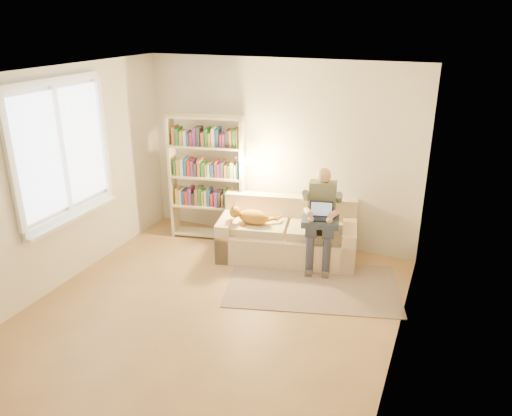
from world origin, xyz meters
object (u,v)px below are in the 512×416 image
at_px(person, 321,212).
at_px(laptop, 317,214).
at_px(bookshelf, 207,172).
at_px(sofa, 288,237).
at_px(cat, 254,216).

relative_size(person, laptop, 3.87).
distance_m(laptop, bookshelf, 1.79).
relative_size(sofa, laptop, 5.84).
distance_m(cat, laptop, 0.87).
xyz_separation_m(laptop, bookshelf, (-1.74, 0.32, 0.26)).
height_order(sofa, laptop, laptop).
relative_size(person, bookshelf, 0.71).
bearing_deg(sofa, bookshelf, 160.89).
relative_size(laptop, bookshelf, 0.18).
bearing_deg(laptop, cat, 171.03).
xyz_separation_m(person, laptop, (-0.03, -0.12, 0.02)).
xyz_separation_m(person, cat, (-0.88, -0.16, -0.14)).
distance_m(sofa, bookshelf, 1.50).
xyz_separation_m(sofa, laptop, (0.44, -0.16, 0.47)).
xyz_separation_m(cat, laptop, (0.86, 0.05, 0.15)).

